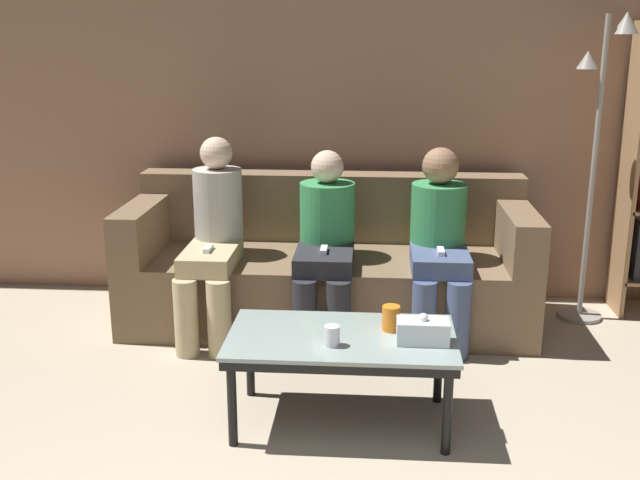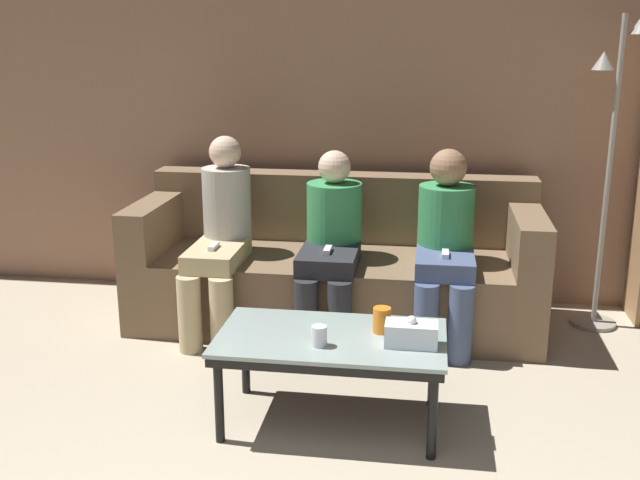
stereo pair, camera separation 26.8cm
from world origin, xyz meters
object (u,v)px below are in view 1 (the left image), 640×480
at_px(cup_near_right, 391,318).
at_px(seated_person_mid_right, 439,239).
at_px(cup_near_left, 332,336).
at_px(seated_person_mid_left, 326,240).
at_px(standing_lamp, 599,137).
at_px(couch, 328,269).
at_px(tissue_box, 423,331).
at_px(coffee_table, 342,344).
at_px(seated_person_left_end, 214,235).

height_order(cup_near_right, seated_person_mid_right, seated_person_mid_right).
distance_m(cup_near_left, seated_person_mid_left, 1.15).
distance_m(cup_near_left, standing_lamp, 2.19).
bearing_deg(standing_lamp, seated_person_mid_left, -166.79).
bearing_deg(couch, tissue_box, -69.75).
bearing_deg(seated_person_mid_left, cup_near_right, -69.74).
xyz_separation_m(coffee_table, tissue_box, (0.35, -0.05, 0.09)).
relative_size(seated_person_left_end, seated_person_mid_right, 1.04).
distance_m(couch, standing_lamp, 1.75).
distance_m(coffee_table, standing_lamp, 2.11).
relative_size(cup_near_right, seated_person_left_end, 0.10).
xyz_separation_m(seated_person_mid_left, seated_person_mid_right, (0.63, 0.01, 0.01)).
relative_size(seated_person_left_end, seated_person_mid_left, 1.07).
bearing_deg(standing_lamp, cup_near_left, -133.86).
height_order(seated_person_left_end, seated_person_mid_right, seated_person_left_end).
bearing_deg(cup_near_right, seated_person_left_end, 136.39).
bearing_deg(standing_lamp, couch, -175.13).
height_order(coffee_table, seated_person_mid_left, seated_person_mid_left).
height_order(couch, standing_lamp, standing_lamp).
distance_m(standing_lamp, seated_person_mid_right, 1.12).
relative_size(coffee_table, seated_person_left_end, 0.89).
height_order(standing_lamp, seated_person_left_end, standing_lamp).
relative_size(cup_near_right, tissue_box, 0.51).
bearing_deg(tissue_box, cup_near_left, -170.78).
distance_m(couch, seated_person_mid_left, 0.34).
relative_size(couch, standing_lamp, 1.31).
xyz_separation_m(seated_person_left_end, seated_person_mid_left, (0.63, 0.02, -0.02)).
xyz_separation_m(cup_near_left, tissue_box, (0.38, 0.06, 0.01)).
relative_size(cup_near_left, cup_near_right, 0.78).
distance_m(coffee_table, cup_near_right, 0.25).
height_order(seated_person_mid_left, seated_person_mid_right, seated_person_mid_right).
height_order(coffee_table, cup_near_left, cup_near_left).
bearing_deg(standing_lamp, tissue_box, -126.45).
bearing_deg(cup_near_left, cup_near_right, 37.02).
distance_m(seated_person_mid_left, seated_person_mid_right, 0.63).
distance_m(standing_lamp, seated_person_mid_left, 1.68).
xyz_separation_m(tissue_box, seated_person_mid_left, (-0.48, 1.08, 0.09)).
height_order(couch, seated_person_mid_left, seated_person_mid_left).
bearing_deg(seated_person_mid_right, cup_near_left, -114.61).
xyz_separation_m(couch, seated_person_mid_right, (0.63, -0.22, 0.26)).
distance_m(tissue_box, standing_lamp, 1.90).
relative_size(cup_near_right, standing_lamp, 0.06).
xyz_separation_m(cup_near_left, cup_near_right, (0.25, 0.19, 0.01)).
height_order(couch, cup_near_right, couch).
height_order(tissue_box, standing_lamp, standing_lamp).
xyz_separation_m(couch, coffee_table, (0.14, -1.26, 0.06)).
bearing_deg(seated_person_mid_left, couch, 90.00).
height_order(cup_near_left, tissue_box, tissue_box).
relative_size(standing_lamp, seated_person_left_end, 1.61).
bearing_deg(standing_lamp, cup_near_right, -132.27).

